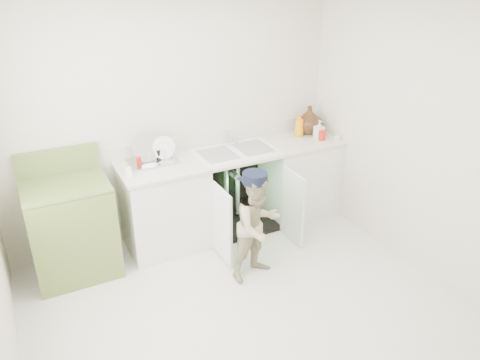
# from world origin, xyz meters

# --- Properties ---
(ground) EXTENTS (3.50, 3.50, 0.00)m
(ground) POSITION_xyz_m (0.00, 0.00, 0.00)
(ground) COLOR silver
(ground) RESTS_ON ground
(room_shell) EXTENTS (6.00, 5.50, 1.26)m
(room_shell) POSITION_xyz_m (0.00, 0.00, 1.25)
(room_shell) COLOR beige
(room_shell) RESTS_ON ground
(counter_run) EXTENTS (2.44, 1.02, 1.21)m
(counter_run) POSITION_xyz_m (0.58, 1.21, 0.47)
(counter_run) COLOR white
(counter_run) RESTS_ON ground
(avocado_stove) EXTENTS (0.74, 0.65, 1.14)m
(avocado_stove) POSITION_xyz_m (-1.16, 1.18, 0.47)
(avocado_stove) COLOR olive
(avocado_stove) RESTS_ON ground
(repair_worker) EXTENTS (0.57, 0.77, 1.05)m
(repair_worker) POSITION_xyz_m (0.34, 0.35, 0.53)
(repair_worker) COLOR tan
(repair_worker) RESTS_ON ground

